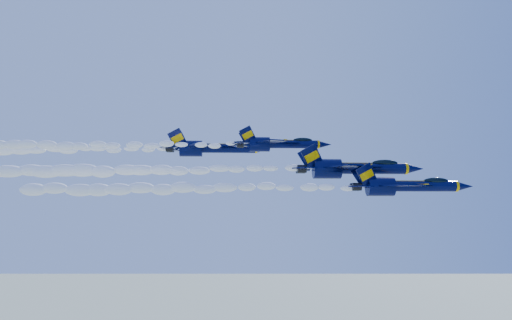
{
  "coord_description": "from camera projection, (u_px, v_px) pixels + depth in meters",
  "views": [
    {
      "loc": [
        -9.1,
        -80.04,
        146.48
      ],
      "look_at": [
        -4.72,
        -1.33,
        152.91
      ],
      "focal_mm": 35.0,
      "sensor_mm": 36.0,
      "label": 1
    }
  ],
  "objects": [
    {
      "name": "smoke_trail_jet_third",
      "position": [
        103.0,
        145.0,
        81.92
      ],
      "size": [
        44.29,
        1.78,
        1.6
      ],
      "primitive_type": "ellipsoid",
      "color": "white"
    },
    {
      "name": "jet_lead",
      "position": [
        405.0,
        186.0,
        68.31
      ],
      "size": [
        17.04,
        13.98,
        6.33
      ],
      "color": "#020730"
    },
    {
      "name": "smoke_trail_jet_second",
      "position": [
        149.0,
        170.0,
        73.61
      ],
      "size": [
        44.29,
        2.17,
        1.95
      ],
      "primitive_type": "ellipsoid",
      "color": "white"
    },
    {
      "name": "jet_second",
      "position": [
        352.0,
        168.0,
        75.33
      ],
      "size": [
        19.48,
        15.98,
        7.24
      ],
      "color": "#020730"
    },
    {
      "name": "smoke_trail_jet_fourth",
      "position": [
        42.0,
        149.0,
        89.18
      ],
      "size": [
        44.29,
        2.12,
        1.91
      ],
      "primitive_type": "ellipsoid",
      "color": "white"
    },
    {
      "name": "smoke_trail_jet_lead",
      "position": [
        189.0,
        188.0,
        66.65
      ],
      "size": [
        44.29,
        1.9,
        1.71
      ],
      "primitive_type": "ellipsoid",
      "color": "white"
    },
    {
      "name": "jet_third",
      "position": [
        278.0,
        144.0,
        83.56
      ],
      "size": [
        15.94,
        13.08,
        5.92
      ],
      "color": "#020730"
    },
    {
      "name": "jet_fourth",
      "position": [
        212.0,
        148.0,
        90.89
      ],
      "size": [
        19.06,
        15.63,
        7.08
      ],
      "color": "#020730"
    }
  ]
}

